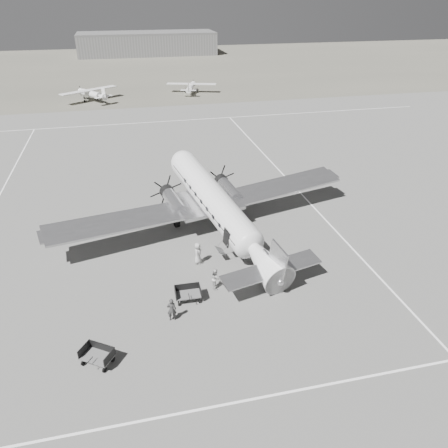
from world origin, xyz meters
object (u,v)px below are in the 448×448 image
Objects in this scene: light_plane_right at (191,88)px; ground_crew at (172,309)px; hangar_main at (147,43)px; dc3_airliner at (218,208)px; baggage_cart_near at (188,294)px; light_plane_left at (91,95)px; passenger at (198,253)px; ramp_agent at (216,278)px; baggage_cart_far at (97,356)px.

light_plane_right is 6.11× the size of ground_crew.
hangar_main reaches higher than dc3_airliner.
hangar_main reaches higher than ground_crew.
ground_crew is at bearing -126.09° from baggage_cart_near.
hangar_main is 60.20m from light_plane_right.
hangar_main is 64.94m from light_plane_left.
light_plane_left is at bearing -153.72° from light_plane_right.
ground_crew is (-12.24, -66.95, -0.22)m from light_plane_right.
ground_crew reaches higher than baggage_cart_near.
light_plane_left is 6.53× the size of passenger.
ramp_agent is 0.89× the size of passenger.
light_plane_right is (19.17, 3.08, -0.15)m from light_plane_left.
light_plane_left reaches higher than ramp_agent.
baggage_cart_far is (-16.74, -69.66, -0.51)m from light_plane_right.
hangar_main is 22.93× the size of baggage_cart_far.
hangar_main is 130.34m from baggage_cart_far.
baggage_cart_near is at bearing -82.36° from light_plane_right.
light_plane_left reaches higher than baggage_cart_far.
dc3_airliner is 4.74m from passenger.
light_plane_right reaches higher than baggage_cart_far.
dc3_airliner is 57.69m from light_plane_right.
light_plane_right is at bearing -24.70° from light_plane_left.
light_plane_right is at bearing 81.37° from baggage_cart_near.
light_plane_left is at bearing 88.37° from dc3_airliner.
light_plane_left reaches higher than passenger.
dc3_airliner is (-3.09, -117.26, -0.68)m from hangar_main.
hangar_main is at bearing 74.27° from dc3_airliner.
ground_crew is at bearing -93.72° from hangar_main.
ground_crew reaches higher than baggage_cart_far.
baggage_cart_far is 1.13× the size of ground_crew.
dc3_airliner is 15.04× the size of baggage_cart_far.
hangar_main is 121.09m from passenger.
baggage_cart_near is 1.17× the size of ramp_agent.
dc3_airliner is at bearing -11.22° from passenger.
baggage_cart_near is at bearing 71.57° from baggage_cart_far.
baggage_cart_near is (-6.97, -125.27, -2.79)m from hangar_main.
ramp_agent is at bearing -92.24° from hangar_main.
passenger is at bearing 9.83° from ramp_agent.
baggage_cart_far is 9.57m from ramp_agent.
dc3_airliner reaches higher than light_plane_left.
light_plane_left is at bearing 31.67° from passenger.
baggage_cart_far is at bearing -121.73° from light_plane_left.
passenger is at bearing -137.62° from dc3_airliner.
hangar_main is 25.82× the size of ground_crew.
light_plane_left is (-12.09, 54.16, -1.44)m from dc3_airliner.
baggage_cart_far is at bearing -141.76° from baggage_cart_near.
dc3_airliner is at bearing 65.07° from baggage_cart_near.
dc3_airliner reaches higher than ramp_agent.
light_plane_right is 71.65m from baggage_cart_far.
light_plane_right is 6.44× the size of ramp_agent.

